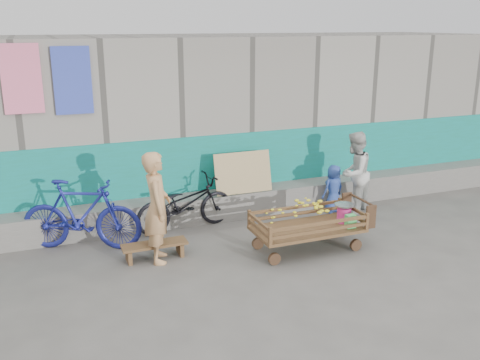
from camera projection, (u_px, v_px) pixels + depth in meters
name	position (u px, v px, depth m)	size (l,w,h in m)	color
ground	(284.00, 274.00, 7.14)	(80.00, 80.00, 0.00)	#52504B
building_wall	(194.00, 117.00, 10.33)	(12.00, 3.50, 3.00)	gray
banana_cart	(306.00, 218.00, 7.75)	(1.73, 0.79, 0.74)	brown
bench	(155.00, 247.00, 7.57)	(0.92, 0.28, 0.23)	brown
vendor_man	(157.00, 207.00, 7.34)	(0.57, 0.38, 1.57)	tan
woman	(354.00, 173.00, 9.25)	(0.70, 0.55, 1.45)	silver
child	(333.00, 189.00, 9.37)	(0.42, 0.27, 0.85)	#2C489D
bicycle_dark	(185.00, 204.00, 8.57)	(0.58, 1.66, 0.87)	black
bicycle_blue	(81.00, 215.00, 7.80)	(0.50, 1.77, 1.06)	navy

